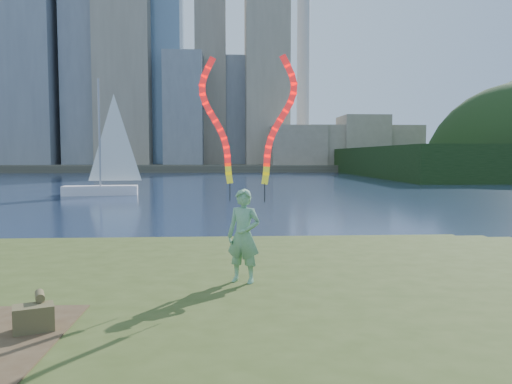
{
  "coord_description": "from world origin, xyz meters",
  "views": [
    {
      "loc": [
        1.25,
        -8.36,
        2.81
      ],
      "look_at": [
        1.79,
        1.0,
        2.13
      ],
      "focal_mm": 35.0,
      "sensor_mm": 36.0,
      "label": 1
    }
  ],
  "objects": [
    {
      "name": "ground",
      "position": [
        0.0,
        0.0,
        0.0
      ],
      "size": [
        320.0,
        320.0,
        0.0
      ],
      "primitive_type": "plane",
      "color": "#192640",
      "rests_on": "ground"
    },
    {
      "name": "grassy_knoll",
      "position": [
        0.0,
        -2.3,
        0.34
      ],
      "size": [
        20.0,
        18.0,
        0.8
      ],
      "color": "#3B4B1A",
      "rests_on": "ground"
    },
    {
      "name": "far_shore",
      "position": [
        0.0,
        95.0,
        0.6
      ],
      "size": [
        320.0,
        40.0,
        1.2
      ],
      "primitive_type": "cube",
      "color": "#474234",
      "rests_on": "ground"
    },
    {
      "name": "woman_with_ribbons",
      "position": [
        1.52,
        -0.51,
        2.24
      ],
      "size": [
        1.83,
        0.84,
        3.89
      ],
      "rotation": [
        0.0,
        0.0,
        -0.42
      ],
      "color": "#197531",
      "rests_on": "grassy_knoll"
    },
    {
      "name": "canvas_bag",
      "position": [
        -0.97,
        -2.65,
        0.97
      ],
      "size": [
        0.51,
        0.58,
        0.41
      ],
      "rotation": [
        0.0,
        0.0,
        0.39
      ],
      "color": "#4D4527",
      "rests_on": "grassy_knoll"
    },
    {
      "name": "sailboat",
      "position": [
        -7.56,
        27.94,
        1.43
      ],
      "size": [
        5.55,
        2.32,
        8.32
      ],
      "rotation": [
        0.0,
        0.0,
        0.13
      ],
      "color": "white",
      "rests_on": "ground"
    }
  ]
}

